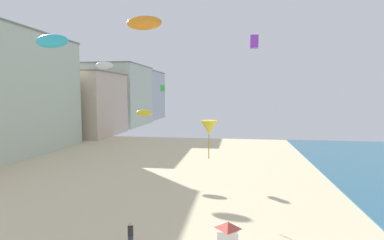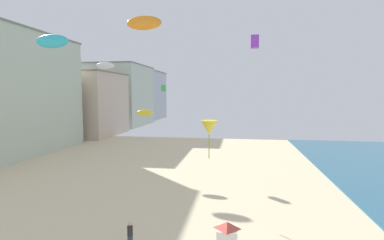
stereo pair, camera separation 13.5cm
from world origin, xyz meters
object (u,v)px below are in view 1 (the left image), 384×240
kite_purple_box (254,42)px  kite_yellow_delta (209,127)px  kite_cyan_parafoil (52,41)px  kite_white_parafoil (104,66)px  kite_flyer (131,234)px  kite_green_box (163,88)px  lifeguard_stand (228,235)px  kite_orange_parafoil (144,23)px  kite_yellow_parafoil (144,113)px

kite_purple_box → kite_yellow_delta: 10.20m
kite_cyan_parafoil → kite_purple_box: bearing=38.1°
kite_purple_box → kite_white_parafoil: bearing=153.5°
kite_flyer → kite_white_parafoil: 29.49m
kite_flyer → kite_green_box: bearing=101.0°
lifeguard_stand → kite_green_box: (-9.84, 24.77, 8.38)m
kite_white_parafoil → kite_purple_box: kite_purple_box is taller
lifeguard_stand → kite_purple_box: (1.97, 14.59, 12.66)m
kite_green_box → kite_purple_box: 16.17m
kite_white_parafoil → kite_orange_parafoil: size_ratio=1.17×
kite_purple_box → kite_orange_parafoil: size_ratio=0.53×
kite_green_box → kite_orange_parafoil: size_ratio=0.38×
kite_white_parafoil → kite_yellow_parafoil: bearing=-31.1°
kite_white_parafoil → kite_cyan_parafoil: bearing=-73.8°
kite_green_box → kite_yellow_parafoil: (-1.35, -4.37, -3.18)m
kite_yellow_delta → kite_orange_parafoil: size_ratio=1.42×
kite_purple_box → kite_green_box: bearing=139.2°
kite_green_box → kite_orange_parafoil: 22.25m
kite_purple_box → kite_cyan_parafoil: bearing=-141.9°
kite_yellow_parafoil → kite_purple_box: size_ratio=1.72×
kite_green_box → kite_yellow_delta: kite_green_box is taller
kite_cyan_parafoil → kite_yellow_parafoil: bearing=86.6°
kite_flyer → kite_yellow_parafoil: kite_yellow_parafoil is taller
kite_purple_box → kite_yellow_delta: kite_purple_box is taller
kite_purple_box → kite_yellow_delta: size_ratio=0.37×
kite_flyer → kite_purple_box: bearing=61.3°
kite_white_parafoil → kite_yellow_delta: 23.41m
kite_flyer → kite_yellow_delta: size_ratio=0.50×
kite_yellow_parafoil → kite_flyer: bearing=-74.7°
kite_yellow_parafoil → kite_green_box: bearing=72.8°
kite_flyer → kite_cyan_parafoil: kite_cyan_parafoil is taller
kite_green_box → kite_cyan_parafoil: size_ratio=0.36×
kite_green_box → kite_yellow_delta: size_ratio=0.27×
kite_white_parafoil → lifeguard_stand: bearing=-53.4°
kite_purple_box → kite_cyan_parafoil: (-14.17, -11.10, -1.49)m
kite_green_box → kite_yellow_parafoil: 5.57m
lifeguard_stand → kite_orange_parafoil: 13.71m
kite_orange_parafoil → kite_yellow_delta: bearing=60.0°
lifeguard_stand → kite_white_parafoil: size_ratio=0.94×
kite_yellow_parafoil → kite_yellow_delta: kite_yellow_parafoil is taller
lifeguard_stand → kite_white_parafoil: kite_white_parafoil is taller
kite_yellow_parafoil → kite_orange_parafoil: kite_orange_parafoil is taller
kite_cyan_parafoil → kite_white_parafoil: bearing=106.2°
kite_green_box → kite_yellow_parafoil: size_ratio=0.42×
kite_yellow_delta → kite_white_parafoil: bearing=137.2°
kite_green_box → kite_cyan_parafoil: bearing=-96.3°
kite_flyer → lifeguard_stand: (5.91, -1.10, 0.92)m
kite_flyer → kite_yellow_delta: (3.96, 8.41, 5.65)m
kite_green_box → kite_orange_parafoil: kite_orange_parafoil is taller
kite_flyer → kite_green_box: kite_green_box is taller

